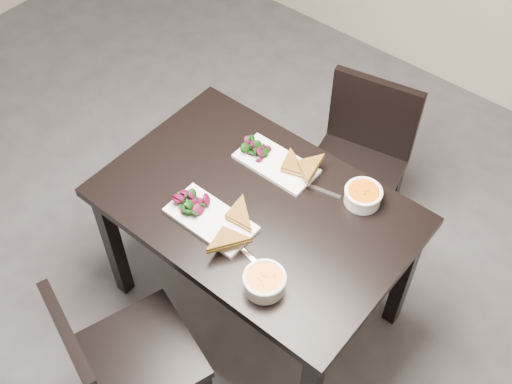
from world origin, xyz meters
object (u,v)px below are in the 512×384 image
(table, at_px, (256,219))
(plate_far, at_px, (276,164))
(soup_bowl_far, at_px, (363,195))
(chair_near, at_px, (117,362))
(chair_far, at_px, (360,155))
(soup_bowl_near, at_px, (265,281))
(plate_near, at_px, (211,220))

(table, xyz_separation_m, plate_far, (-0.06, 0.21, 0.11))
(soup_bowl_far, bearing_deg, plate_far, -170.32)
(chair_near, bearing_deg, table, 104.09)
(chair_far, relative_size, soup_bowl_near, 5.53)
(soup_bowl_near, bearing_deg, chair_near, -124.47)
(soup_bowl_far, bearing_deg, soup_bowl_near, -95.28)
(plate_near, distance_m, soup_bowl_near, 0.35)
(table, height_order, chair_near, chair_near)
(plate_near, distance_m, plate_far, 0.38)
(chair_far, distance_m, soup_bowl_near, 1.04)
(chair_far, xyz_separation_m, plate_near, (-0.14, -0.88, 0.27))
(table, distance_m, soup_bowl_near, 0.40)
(chair_far, bearing_deg, soup_bowl_near, -90.21)
(plate_near, relative_size, soup_bowl_near, 2.25)
(table, xyz_separation_m, chair_near, (-0.06, -0.73, -0.17))
(table, bearing_deg, soup_bowl_far, 41.13)
(plate_near, relative_size, plate_far, 1.03)
(table, xyz_separation_m, chair_far, (0.06, 0.71, -0.17))
(chair_near, height_order, plate_far, chair_near)
(soup_bowl_near, bearing_deg, plate_far, 124.23)
(chair_far, distance_m, plate_near, 0.93)
(soup_bowl_near, height_order, soup_bowl_far, soup_bowl_near)
(soup_bowl_near, height_order, plate_far, soup_bowl_near)
(table, distance_m, plate_far, 0.24)
(chair_far, xyz_separation_m, soup_bowl_far, (0.25, -0.43, 0.30))
(chair_far, bearing_deg, plate_near, -110.73)
(chair_near, distance_m, chair_far, 1.44)
(table, distance_m, plate_near, 0.22)
(plate_near, height_order, soup_bowl_near, soup_bowl_near)
(chair_near, distance_m, plate_far, 0.98)
(chair_far, bearing_deg, plate_far, -115.71)
(table, xyz_separation_m, soup_bowl_near, (0.26, -0.27, 0.14))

